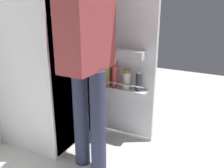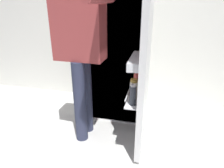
# 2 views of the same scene
# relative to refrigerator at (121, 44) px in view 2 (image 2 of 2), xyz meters

# --- Properties ---
(ground_plane) EXTENTS (6.01, 6.01, 0.00)m
(ground_plane) POSITION_rel_refrigerator_xyz_m (-0.03, -0.52, -0.86)
(ground_plane) COLOR silver
(kitchen_wall) EXTENTS (4.40, 0.10, 2.59)m
(kitchen_wall) POSITION_rel_refrigerator_xyz_m (-0.03, 0.42, 0.43)
(kitchen_wall) COLOR silver
(kitchen_wall) RESTS_ON ground_plane
(refrigerator) EXTENTS (0.70, 1.27, 1.73)m
(refrigerator) POSITION_rel_refrigerator_xyz_m (0.00, 0.00, 0.00)
(refrigerator) COLOR white
(refrigerator) RESTS_ON ground_plane
(person) EXTENTS (0.54, 0.77, 1.64)m
(person) POSITION_rel_refrigerator_xyz_m (-0.26, -0.56, 0.13)
(person) COLOR #2D334C
(person) RESTS_ON ground_plane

